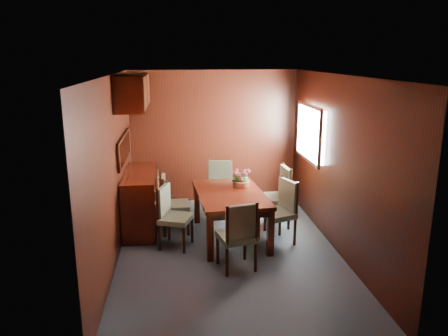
{
  "coord_description": "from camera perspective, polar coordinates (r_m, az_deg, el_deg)",
  "views": [
    {
      "loc": [
        -0.66,
        -5.56,
        2.63
      ],
      "look_at": [
        0.0,
        0.56,
        1.05
      ],
      "focal_mm": 35.0,
      "sensor_mm": 36.0,
      "label": 1
    }
  ],
  "objects": [
    {
      "name": "chair_foot",
      "position": [
        7.42,
        -0.52,
        -2.17
      ],
      "size": [
        0.5,
        0.49,
        0.93
      ],
      "rotation": [
        0.0,
        0.0,
        2.98
      ],
      "color": "black",
      "rests_on": "ground"
    },
    {
      "name": "sideboard",
      "position": [
        6.94,
        -10.74,
        -4.18
      ],
      "size": [
        0.48,
        1.4,
        0.9
      ],
      "primitive_type": "cube",
      "color": "black",
      "rests_on": "ground"
    },
    {
      "name": "chair_right_near",
      "position": [
        6.34,
        7.51,
        -5.15
      ],
      "size": [
        0.55,
        0.57,
        0.94
      ],
      "rotation": [
        0.0,
        0.0,
        1.92
      ],
      "color": "black",
      "rests_on": "ground"
    },
    {
      "name": "chair_head",
      "position": [
        5.47,
        1.91,
        -8.41
      ],
      "size": [
        0.52,
        0.5,
        0.92
      ],
      "rotation": [
        0.0,
        0.0,
        0.23
      ],
      "color": "black",
      "rests_on": "ground"
    },
    {
      "name": "chair_right_far",
      "position": [
        6.94,
        7.14,
        -3.24
      ],
      "size": [
        0.47,
        0.49,
        0.97
      ],
      "rotation": [
        0.0,
        0.0,
        1.64
      ],
      "color": "black",
      "rests_on": "ground"
    },
    {
      "name": "dining_table",
      "position": [
        6.39,
        0.82,
        -4.05
      ],
      "size": [
        1.06,
        1.58,
        0.71
      ],
      "rotation": [
        0.0,
        0.0,
        0.08
      ],
      "color": "black",
      "rests_on": "ground"
    },
    {
      "name": "flower_centerpiece",
      "position": [
        6.64,
        2.28,
        -1.23
      ],
      "size": [
        0.28,
        0.28,
        0.28
      ],
      "color": "#AA5534",
      "rests_on": "dining_table"
    },
    {
      "name": "room_shell",
      "position": [
        6.0,
        -0.76,
        4.81
      ],
      "size": [
        3.06,
        4.52,
        2.41
      ],
      "color": "black",
      "rests_on": "ground"
    },
    {
      "name": "chair_left_far",
      "position": [
        6.69,
        -6.95,
        -4.25
      ],
      "size": [
        0.43,
        0.44,
        0.9
      ],
      "rotation": [
        0.0,
        0.0,
        -1.53
      ],
      "color": "black",
      "rests_on": "ground"
    },
    {
      "name": "ground",
      "position": [
        6.19,
        0.57,
        -10.76
      ],
      "size": [
        4.5,
        4.5,
        0.0
      ],
      "primitive_type": "plane",
      "color": "#38454D",
      "rests_on": "ground"
    },
    {
      "name": "chair_left_near",
      "position": [
        6.19,
        -6.95,
        -5.82
      ],
      "size": [
        0.53,
        0.54,
        0.9
      ],
      "rotation": [
        0.0,
        0.0,
        -1.91
      ],
      "color": "black",
      "rests_on": "ground"
    }
  ]
}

